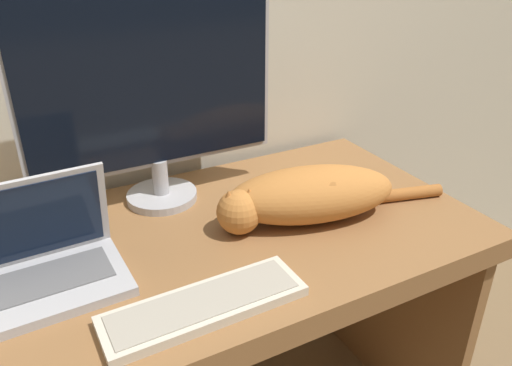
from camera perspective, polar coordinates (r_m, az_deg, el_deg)
desk at (r=1.22m, az=-10.18°, el=-13.43°), size 1.50×0.67×0.75m
monitor at (r=1.21m, az=-11.84°, el=10.21°), size 0.62×0.18×0.53m
laptop at (r=1.06m, az=-23.06°, el=-8.61°), size 0.30×0.21×0.22m
external_keyboard at (r=0.95m, az=-5.89°, el=-13.72°), size 0.38×0.12×0.02m
cat at (r=1.19m, az=5.86°, el=-1.29°), size 0.60×0.27×0.13m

